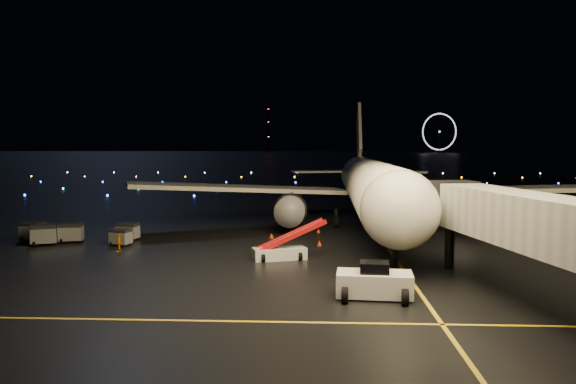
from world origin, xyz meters
The scene contains 19 objects.
ground centered at (0.00, 300.00, 0.00)m, with size 2000.00×2000.00×0.00m, color black.
lane_centre centered at (12.00, 15.00, 0.01)m, with size 0.25×80.00×0.02m, color gold.
lane_cross centered at (-5.00, -10.00, 0.01)m, with size 60.00×0.25×0.02m, color gold.
airliner centered at (11.75, 26.37, 7.86)m, with size 55.50×52.72×15.72m, color silver, non-canonical shape.
pushback_tug centered at (9.06, -4.83, 1.08)m, with size 4.54×2.38×2.16m, color silver.
belt_loader centered at (2.58, 6.22, 1.51)m, with size 6.25×1.70×3.03m, color silver, non-canonical shape.
crew_c centered at (-11.60, 8.93, 0.81)m, with size 0.95×0.40×1.62m, color orange.
safety_cone_0 centered at (5.85, 12.68, 0.24)m, with size 0.43×0.43×0.49m, color red.
safety_cone_1 centered at (5.81, 20.32, 0.23)m, with size 0.40×0.40×0.46m, color red.
safety_cone_2 centered at (1.11, 16.65, 0.26)m, with size 0.45×0.45×0.52m, color red.
safety_cone_3 centered at (-13.14, 34.88, 0.25)m, with size 0.43×0.43×0.49m, color red.
ferris_wheel centered at (170.00, 720.00, 26.00)m, with size 50.00×4.00×52.00m, color black, non-canonical shape.
radio_mast centered at (-60.00, 740.00, 32.00)m, with size 1.80×1.80×64.00m, color black.
taxiway_lights centered at (0.00, 106.00, 0.18)m, with size 164.00×92.00×0.36m, color black, non-canonical shape.
baggage_cart_0 centered at (-12.80, 14.83, 0.82)m, with size 1.94×1.36×1.65m, color gray.
baggage_cart_1 centered at (-12.48, 11.91, 0.75)m, with size 1.77×1.24×1.51m, color gray.
baggage_cart_2 centered at (-19.71, 11.79, 0.95)m, with size 2.23×1.56×1.89m, color gray.
baggage_cart_3 centered at (-17.80, 13.36, 0.90)m, with size 2.12×1.49×1.80m, color gray.
baggage_cart_4 centered at (-21.83, 13.98, 0.89)m, with size 2.10×1.47×1.79m, color gray.
Camera 1 is at (5.47, -38.48, 9.16)m, focal length 35.00 mm.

